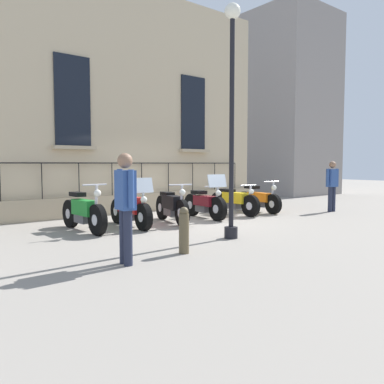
{
  "coord_description": "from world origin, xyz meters",
  "views": [
    {
      "loc": [
        8.49,
        -6.74,
        1.57
      ],
      "look_at": [
        0.09,
        0.0,
        0.8
      ],
      "focal_mm": 37.11,
      "sensor_mm": 36.0,
      "label": 1
    }
  ],
  "objects_px": {
    "motorcycle_green": "(84,213)",
    "motorcycle_red": "(131,209)",
    "lamppost": "(232,108)",
    "motorcycle_maroon": "(205,204)",
    "motorcycle_orange": "(259,200)",
    "pedestrian_standing": "(332,183)",
    "pedestrian_walking": "(125,202)",
    "bollard": "(184,230)",
    "motorcycle_black": "(172,207)",
    "motorcycle_yellow": "(234,201)"
  },
  "relations": [
    {
      "from": "lamppost",
      "to": "motorcycle_orange",
      "type": "bearing_deg",
      "value": 124.81
    },
    {
      "from": "motorcycle_black",
      "to": "pedestrian_walking",
      "type": "distance_m",
      "value": 4.43
    },
    {
      "from": "lamppost",
      "to": "bollard",
      "type": "distance_m",
      "value": 2.88
    },
    {
      "from": "motorcycle_black",
      "to": "motorcycle_orange",
      "type": "bearing_deg",
      "value": 92.56
    },
    {
      "from": "motorcycle_black",
      "to": "motorcycle_maroon",
      "type": "height_order",
      "value": "motorcycle_maroon"
    },
    {
      "from": "motorcycle_yellow",
      "to": "pedestrian_walking",
      "type": "distance_m",
      "value": 6.52
    },
    {
      "from": "pedestrian_standing",
      "to": "pedestrian_walking",
      "type": "distance_m",
      "value": 8.85
    },
    {
      "from": "motorcycle_red",
      "to": "motorcycle_black",
      "type": "relative_size",
      "value": 1.01
    },
    {
      "from": "motorcycle_orange",
      "to": "motorcycle_red",
      "type": "bearing_deg",
      "value": -89.23
    },
    {
      "from": "motorcycle_black",
      "to": "motorcycle_maroon",
      "type": "relative_size",
      "value": 1.05
    },
    {
      "from": "motorcycle_maroon",
      "to": "motorcycle_yellow",
      "type": "bearing_deg",
      "value": 93.5
    },
    {
      "from": "pedestrian_walking",
      "to": "motorcycle_yellow",
      "type": "bearing_deg",
      "value": 120.22
    },
    {
      "from": "motorcycle_red",
      "to": "motorcycle_yellow",
      "type": "distance_m",
      "value": 3.69
    },
    {
      "from": "pedestrian_standing",
      "to": "motorcycle_red",
      "type": "bearing_deg",
      "value": -101.62
    },
    {
      "from": "motorcycle_red",
      "to": "lamppost",
      "type": "xyz_separation_m",
      "value": [
        2.65,
        0.89,
        2.29
      ]
    },
    {
      "from": "pedestrian_standing",
      "to": "pedestrian_walking",
      "type": "relative_size",
      "value": 0.95
    },
    {
      "from": "motorcycle_black",
      "to": "pedestrian_standing",
      "type": "height_order",
      "value": "pedestrian_standing"
    },
    {
      "from": "lamppost",
      "to": "pedestrian_walking",
      "type": "height_order",
      "value": "lamppost"
    },
    {
      "from": "motorcycle_maroon",
      "to": "pedestrian_standing",
      "type": "relative_size",
      "value": 1.19
    },
    {
      "from": "motorcycle_black",
      "to": "motorcycle_maroon",
      "type": "xyz_separation_m",
      "value": [
        -0.09,
        1.24,
        -0.01
      ]
    },
    {
      "from": "motorcycle_green",
      "to": "motorcycle_black",
      "type": "relative_size",
      "value": 1.03
    },
    {
      "from": "motorcycle_black",
      "to": "bollard",
      "type": "xyz_separation_m",
      "value": [
        3.06,
        -1.95,
        -0.02
      ]
    },
    {
      "from": "bollard",
      "to": "pedestrian_standing",
      "type": "bearing_deg",
      "value": 103.32
    },
    {
      "from": "motorcycle_green",
      "to": "motorcycle_orange",
      "type": "height_order",
      "value": "motorcycle_green"
    },
    {
      "from": "lamppost",
      "to": "motorcycle_maroon",
      "type": "bearing_deg",
      "value": 149.74
    },
    {
      "from": "motorcycle_orange",
      "to": "pedestrian_walking",
      "type": "relative_size",
      "value": 1.16
    },
    {
      "from": "bollard",
      "to": "pedestrian_standing",
      "type": "relative_size",
      "value": 0.5
    },
    {
      "from": "motorcycle_orange",
      "to": "bollard",
      "type": "height_order",
      "value": "motorcycle_orange"
    },
    {
      "from": "motorcycle_black",
      "to": "motorcycle_orange",
      "type": "distance_m",
      "value": 3.6
    },
    {
      "from": "motorcycle_yellow",
      "to": "lamppost",
      "type": "distance_m",
      "value": 4.54
    },
    {
      "from": "motorcycle_green",
      "to": "motorcycle_black",
      "type": "height_order",
      "value": "motorcycle_green"
    },
    {
      "from": "motorcycle_maroon",
      "to": "motorcycle_orange",
      "type": "xyz_separation_m",
      "value": [
        -0.07,
        2.36,
        -0.02
      ]
    },
    {
      "from": "motorcycle_red",
      "to": "bollard",
      "type": "distance_m",
      "value": 3.24
    },
    {
      "from": "motorcycle_orange",
      "to": "bollard",
      "type": "distance_m",
      "value": 6.42
    },
    {
      "from": "motorcycle_maroon",
      "to": "motorcycle_red",
      "type": "bearing_deg",
      "value": -90.08
    },
    {
      "from": "motorcycle_maroon",
      "to": "motorcycle_yellow",
      "type": "distance_m",
      "value": 1.26
    },
    {
      "from": "motorcycle_yellow",
      "to": "bollard",
      "type": "xyz_separation_m",
      "value": [
        3.23,
        -4.44,
        -0.01
      ]
    },
    {
      "from": "pedestrian_standing",
      "to": "pedestrian_walking",
      "type": "bearing_deg",
      "value": -78.16
    },
    {
      "from": "motorcycle_yellow",
      "to": "motorcycle_black",
      "type": "bearing_deg",
      "value": -86.11
    },
    {
      "from": "motorcycle_red",
      "to": "motorcycle_black",
      "type": "bearing_deg",
      "value": 85.39
    },
    {
      "from": "lamppost",
      "to": "pedestrian_walking",
      "type": "xyz_separation_m",
      "value": [
        0.54,
        -2.81,
        -1.74
      ]
    },
    {
      "from": "motorcycle_orange",
      "to": "pedestrian_walking",
      "type": "distance_m",
      "value": 7.5
    },
    {
      "from": "motorcycle_maroon",
      "to": "lamppost",
      "type": "distance_m",
      "value": 3.84
    },
    {
      "from": "motorcycle_green",
      "to": "motorcycle_red",
      "type": "bearing_deg",
      "value": 84.09
    },
    {
      "from": "motorcycle_black",
      "to": "lamppost",
      "type": "xyz_separation_m",
      "value": [
        2.56,
        -0.31,
        2.29
      ]
    },
    {
      "from": "motorcycle_red",
      "to": "pedestrian_standing",
      "type": "relative_size",
      "value": 1.26
    },
    {
      "from": "motorcycle_green",
      "to": "motorcycle_black",
      "type": "xyz_separation_m",
      "value": [
        0.22,
        2.37,
        0.0
      ]
    },
    {
      "from": "motorcycle_black",
      "to": "pedestrian_walking",
      "type": "height_order",
      "value": "pedestrian_walking"
    },
    {
      "from": "motorcycle_black",
      "to": "motorcycle_orange",
      "type": "height_order",
      "value": "motorcycle_black"
    },
    {
      "from": "motorcycle_yellow",
      "to": "pedestrian_standing",
      "type": "relative_size",
      "value": 1.26
    }
  ]
}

